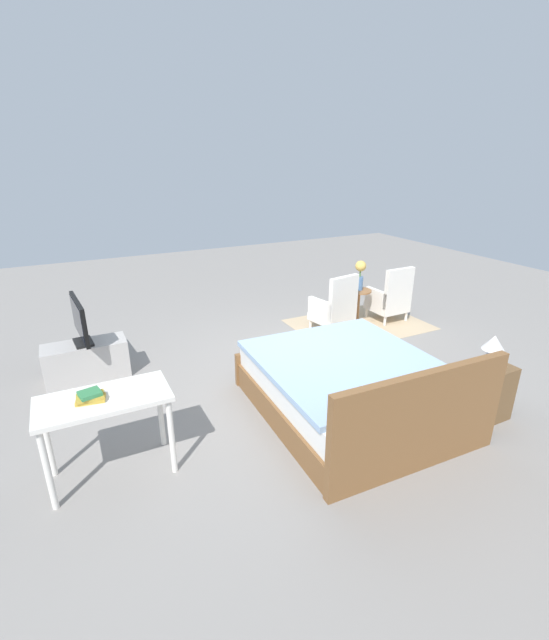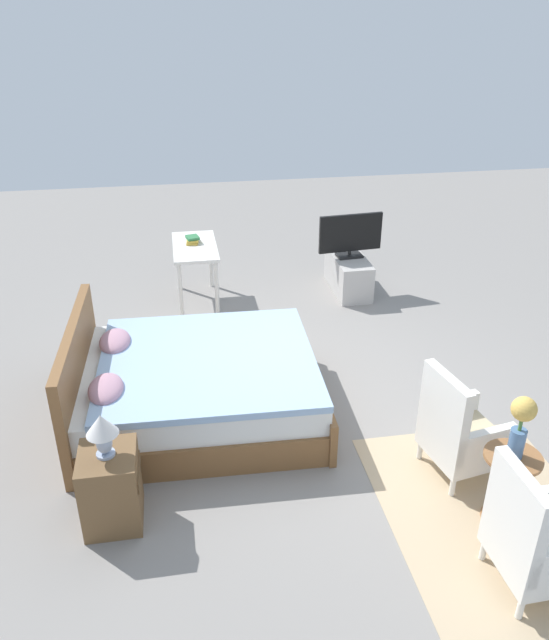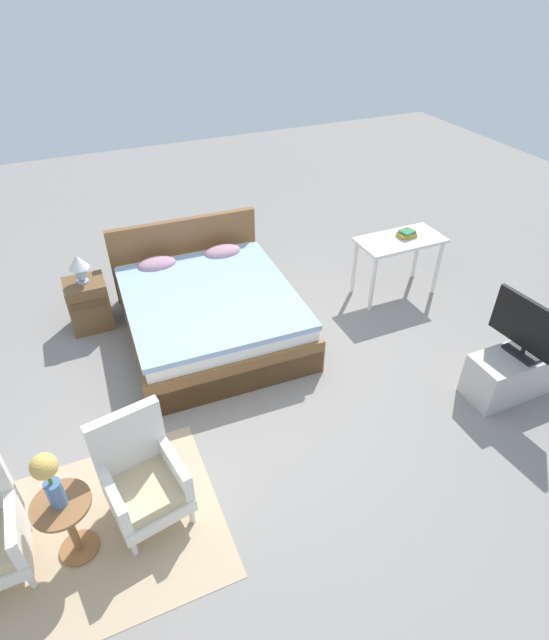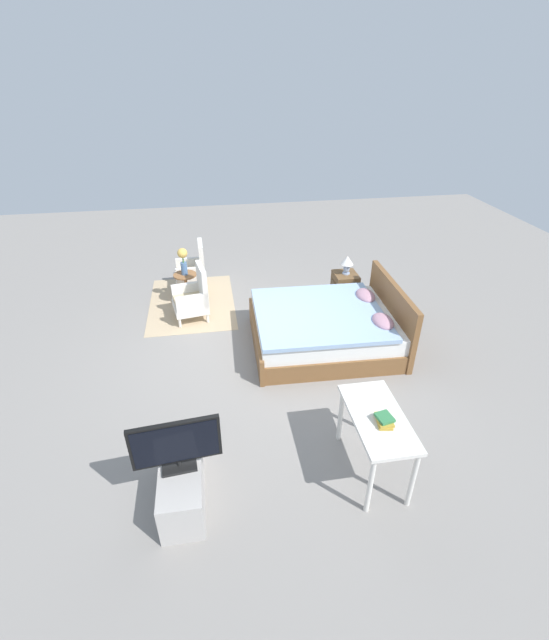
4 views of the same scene
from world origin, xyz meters
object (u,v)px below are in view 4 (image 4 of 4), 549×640
at_px(side_table, 186,285).
at_px(table_lamp, 347,262).
at_px(flower_vase, 183,259).
at_px(nightstand, 344,289).
at_px(book_stack, 384,420).
at_px(tv_stand, 182,483).
at_px(tv_flatscreen, 176,445).
at_px(armchair_by_window_left, 193,271).
at_px(armchair_by_window_right, 193,298).
at_px(bed, 327,327).
at_px(vanity_desk, 377,425).

relative_size(side_table, table_lamp, 1.74).
relative_size(side_table, flower_vase, 1.20).
relative_size(nightstand, book_stack, 2.47).
relative_size(tv_stand, tv_flatscreen, 1.17).
bearing_deg(armchair_by_window_left, tv_flatscreen, -1.41).
bearing_deg(book_stack, tv_stand, -91.16).
bearing_deg(side_table, armchair_by_window_right, 13.14).
relative_size(bed, armchair_by_window_left, 2.37).
xyz_separation_m(armchair_by_window_left, book_stack, (4.70, 1.85, 0.41)).
bearing_deg(tv_stand, nightstand, 142.89).
height_order(flower_vase, table_lamp, flower_vase).
bearing_deg(book_stack, vanity_desk, -169.41).
height_order(side_table, flower_vase, flower_vase).
distance_m(armchair_by_window_left, vanity_desk, 4.96).
height_order(tv_stand, book_stack, book_stack).
distance_m(armchair_by_window_right, side_table, 0.56).
bearing_deg(book_stack, nightstand, 167.88).
height_order(armchair_by_window_left, book_stack, armchair_by_window_left).
height_order(side_table, book_stack, book_stack).
xyz_separation_m(armchair_by_window_right, table_lamp, (-0.08, 2.64, 0.42)).
bearing_deg(table_lamp, nightstand, -90.00).
bearing_deg(vanity_desk, bed, 176.23).
distance_m(armchair_by_window_left, side_table, 0.57).
distance_m(flower_vase, tv_stand, 4.15).
xyz_separation_m(armchair_by_window_right, book_stack, (3.60, 1.85, 0.41)).
height_order(bed, vanity_desk, bed).
height_order(armchair_by_window_left, flower_vase, flower_vase).
bearing_deg(tv_flatscreen, nightstand, 142.91).
bearing_deg(tv_flatscreen, tv_stand, -174.72).
relative_size(armchair_by_window_left, tv_flatscreen, 1.12).
relative_size(side_table, nightstand, 0.98).
bearing_deg(bed, tv_stand, -40.87).
height_order(table_lamp, book_stack, table_lamp).
distance_m(armchair_by_window_right, vanity_desk, 3.97).
distance_m(side_table, nightstand, 2.81).
bearing_deg(flower_vase, side_table, 180.00).
bearing_deg(armchair_by_window_right, bed, 60.43).
height_order(nightstand, vanity_desk, vanity_desk).
relative_size(tv_stand, vanity_desk, 0.92).
xyz_separation_m(armchair_by_window_left, armchair_by_window_right, (1.09, -0.00, 0.00)).
xyz_separation_m(bed, side_table, (-1.67, -2.12, 0.06)).
relative_size(tv_flatscreen, vanity_desk, 0.79).
bearing_deg(armchair_by_window_left, vanity_desk, 21.71).
relative_size(armchair_by_window_left, table_lamp, 2.79).
height_order(armchair_by_window_right, side_table, armchair_by_window_right).
xyz_separation_m(armchair_by_window_left, tv_stand, (4.66, -0.11, -0.15)).
height_order(armchair_by_window_right, tv_stand, armchair_by_window_right).
xyz_separation_m(armchair_by_window_right, side_table, (-0.54, -0.13, -0.02)).
relative_size(armchair_by_window_left, flower_vase, 1.93).
bearing_deg(table_lamp, vanity_desk, -12.69).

